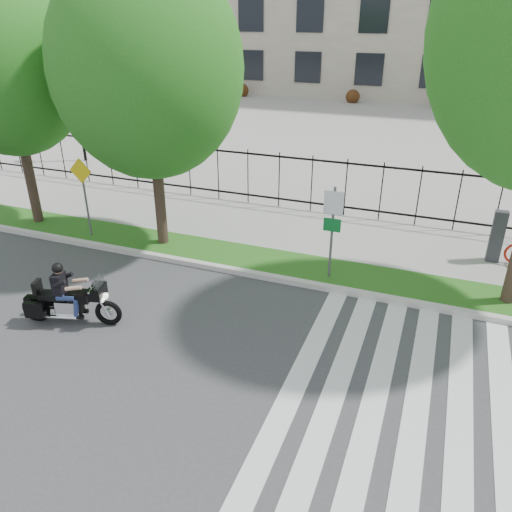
% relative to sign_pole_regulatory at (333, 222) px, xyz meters
% --- Properties ---
extents(ground, '(120.00, 120.00, 0.00)m').
position_rel_sign_pole_regulatory_xyz_m(ground, '(-1.79, -4.58, -1.74)').
color(ground, '#3A3A3C').
rests_on(ground, ground).
extents(curb, '(60.00, 0.20, 0.15)m').
position_rel_sign_pole_regulatory_xyz_m(curb, '(-1.79, -0.48, -1.66)').
color(curb, beige).
rests_on(curb, ground).
extents(grass_verge, '(60.00, 1.50, 0.15)m').
position_rel_sign_pole_regulatory_xyz_m(grass_verge, '(-1.79, 0.37, -1.66)').
color(grass_verge, '#1F5615').
rests_on(grass_verge, ground).
extents(sidewalk, '(60.00, 3.50, 0.15)m').
position_rel_sign_pole_regulatory_xyz_m(sidewalk, '(-1.79, 2.87, -1.66)').
color(sidewalk, gray).
rests_on(sidewalk, ground).
extents(plaza, '(80.00, 34.00, 0.10)m').
position_rel_sign_pole_regulatory_xyz_m(plaza, '(-1.79, 20.42, -1.69)').
color(plaza, gray).
rests_on(plaza, ground).
extents(crosswalk_stripes, '(5.70, 8.00, 0.01)m').
position_rel_sign_pole_regulatory_xyz_m(crosswalk_stripes, '(3.03, -4.58, -1.73)').
color(crosswalk_stripes, silver).
rests_on(crosswalk_stripes, ground).
extents(iron_fence, '(30.00, 0.06, 2.00)m').
position_rel_sign_pole_regulatory_xyz_m(iron_fence, '(-1.79, 4.62, -0.59)').
color(iron_fence, black).
rests_on(iron_fence, sidewalk).
extents(lamp_post_left, '(1.06, 0.70, 4.25)m').
position_rel_sign_pole_regulatory_xyz_m(lamp_post_left, '(-13.79, 7.42, 1.47)').
color(lamp_post_left, black).
rests_on(lamp_post_left, ground).
extents(street_tree_0, '(4.52, 4.52, 7.48)m').
position_rel_sign_pole_regulatory_xyz_m(street_tree_0, '(-10.18, 0.37, 3.28)').
color(street_tree_0, '#34241C').
rests_on(street_tree_0, grass_verge).
extents(street_tree_1, '(5.15, 5.15, 8.03)m').
position_rel_sign_pole_regulatory_xyz_m(street_tree_1, '(-5.31, 0.37, 3.47)').
color(street_tree_1, '#34241C').
rests_on(street_tree_1, grass_verge).
extents(sign_pole_regulatory, '(0.50, 0.09, 2.50)m').
position_rel_sign_pole_regulatory_xyz_m(sign_pole_regulatory, '(0.00, 0.00, 0.00)').
color(sign_pole_regulatory, '#59595B').
rests_on(sign_pole_regulatory, grass_verge).
extents(sign_pole_warning, '(0.78, 0.09, 2.49)m').
position_rel_sign_pole_regulatory_xyz_m(sign_pole_warning, '(-7.74, 0.00, 0.00)').
color(sign_pole_warning, '#59595B').
rests_on(sign_pole_warning, grass_verge).
extents(motorcycle_rider, '(2.35, 1.05, 1.85)m').
position_rel_sign_pole_regulatory_xyz_m(motorcycle_rider, '(-5.11, -4.09, -1.12)').
color(motorcycle_rider, black).
rests_on(motorcycle_rider, ground).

